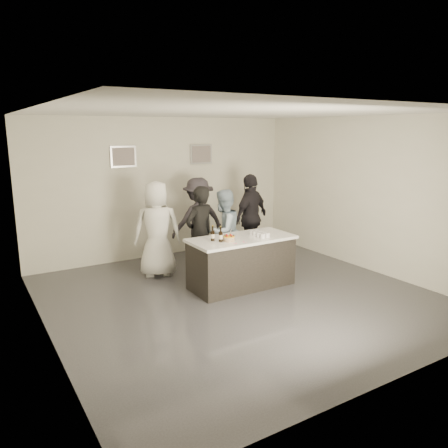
# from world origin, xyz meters

# --- Properties ---
(floor) EXTENTS (6.00, 6.00, 0.00)m
(floor) POSITION_xyz_m (0.00, 0.00, 0.00)
(floor) COLOR #3D3D42
(floor) RESTS_ON ground
(ceiling) EXTENTS (6.00, 6.00, 0.00)m
(ceiling) POSITION_xyz_m (0.00, 0.00, 3.00)
(ceiling) COLOR white
(wall_back) EXTENTS (6.00, 0.04, 3.00)m
(wall_back) POSITION_xyz_m (0.00, 3.00, 1.50)
(wall_back) COLOR silver
(wall_back) RESTS_ON ground
(wall_front) EXTENTS (6.00, 0.04, 3.00)m
(wall_front) POSITION_xyz_m (0.00, -3.00, 1.50)
(wall_front) COLOR silver
(wall_front) RESTS_ON ground
(wall_left) EXTENTS (0.04, 6.00, 3.00)m
(wall_left) POSITION_xyz_m (-3.00, 0.00, 1.50)
(wall_left) COLOR silver
(wall_left) RESTS_ON ground
(wall_right) EXTENTS (0.04, 6.00, 3.00)m
(wall_right) POSITION_xyz_m (3.00, 0.00, 1.50)
(wall_right) COLOR silver
(wall_right) RESTS_ON ground
(picture_left) EXTENTS (0.54, 0.04, 0.44)m
(picture_left) POSITION_xyz_m (-0.90, 2.97, 2.20)
(picture_left) COLOR #B2B2B7
(picture_left) RESTS_ON wall_back
(picture_right) EXTENTS (0.54, 0.04, 0.44)m
(picture_right) POSITION_xyz_m (0.90, 2.97, 2.20)
(picture_right) COLOR #B2B2B7
(picture_right) RESTS_ON wall_back
(bar_counter) EXTENTS (1.86, 0.86, 0.90)m
(bar_counter) POSITION_xyz_m (0.29, 0.39, 0.45)
(bar_counter) COLOR white
(bar_counter) RESTS_ON ground
(cake) EXTENTS (0.20, 0.20, 0.08)m
(cake) POSITION_xyz_m (-0.03, 0.28, 0.94)
(cake) COLOR yellow
(cake) RESTS_ON bar_counter
(beer_bottle_a) EXTENTS (0.07, 0.07, 0.26)m
(beer_bottle_a) POSITION_xyz_m (-0.26, 0.43, 1.03)
(beer_bottle_a) COLOR black
(beer_bottle_a) RESTS_ON bar_counter
(beer_bottle_b) EXTENTS (0.07, 0.07, 0.26)m
(beer_bottle_b) POSITION_xyz_m (-0.18, 0.31, 1.03)
(beer_bottle_b) COLOR black
(beer_bottle_b) RESTS_ON bar_counter
(tumbler_cluster) EXTENTS (0.19, 0.40, 0.08)m
(tumbler_cluster) POSITION_xyz_m (0.63, 0.31, 0.94)
(tumbler_cluster) COLOR orange
(tumbler_cluster) RESTS_ON bar_counter
(candles) EXTENTS (0.24, 0.08, 0.01)m
(candles) POSITION_xyz_m (0.05, 0.09, 0.90)
(candles) COLOR pink
(candles) RESTS_ON bar_counter
(person_main_black) EXTENTS (0.73, 0.57, 1.75)m
(person_main_black) POSITION_xyz_m (-0.15, 1.10, 0.88)
(person_main_black) COLOR black
(person_main_black) RESTS_ON ground
(person_main_blue) EXTENTS (0.97, 0.88, 1.63)m
(person_main_blue) POSITION_xyz_m (0.44, 1.24, 0.82)
(person_main_blue) COLOR #94ACC1
(person_main_blue) RESTS_ON ground
(person_guest_left) EXTENTS (1.04, 0.87, 1.82)m
(person_guest_left) POSITION_xyz_m (-0.73, 1.73, 0.91)
(person_guest_left) COLOR white
(person_guest_left) RESTS_ON ground
(person_guest_right) EXTENTS (1.16, 0.82, 1.83)m
(person_guest_right) POSITION_xyz_m (1.41, 1.71, 0.92)
(person_guest_right) COLOR black
(person_guest_right) RESTS_ON ground
(person_guest_back) EXTENTS (1.18, 0.72, 1.78)m
(person_guest_back) POSITION_xyz_m (0.35, 2.11, 0.89)
(person_guest_back) COLOR #2D2931
(person_guest_back) RESTS_ON ground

